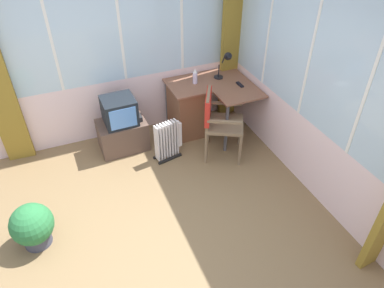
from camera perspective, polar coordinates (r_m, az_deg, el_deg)
The scene contains 12 objects.
ground at distance 3.98m, azimuth -7.57°, elevation -15.10°, with size 5.14×5.04×0.06m, color olive.
north_window_panel at distance 4.79m, azimuth -16.20°, elevation 14.85°, with size 4.14×0.07×2.74m.
east_window_panel at distance 3.91m, azimuth 21.75°, elevation 8.32°, with size 0.07×4.04×2.74m.
curtain_corner at distance 5.26m, azimuth 6.58°, elevation 17.45°, with size 0.33×0.07×2.64m, color olive.
desk at distance 5.16m, azimuth -0.44°, elevation 5.94°, with size 1.13×1.01×0.75m.
desk_lamp at distance 5.08m, azimuth 5.41°, elevation 12.92°, with size 0.24×0.20×0.38m.
tv_remote at distance 5.02m, azimuth 7.64°, elevation 9.38°, with size 0.04×0.15×0.02m, color black.
spray_bottle at distance 4.99m, azimuth 0.49°, elevation 10.74°, with size 0.06×0.06×0.22m.
wooden_armchair at distance 4.61m, azimuth 3.78°, elevation 4.48°, with size 0.65×0.65×0.93m.
tv_on_stand at distance 4.93m, azimuth -11.13°, elevation 2.70°, with size 0.65×0.45×0.78m.
space_heater at distance 4.72m, azimuth -3.77°, elevation 0.65°, with size 0.41×0.24×0.55m.
potted_plant at distance 4.03m, azimuth -24.11°, elevation -11.81°, with size 0.43×0.43×0.50m.
Camera 1 is at (-0.45, -2.39, 3.12)m, focal length 33.44 mm.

